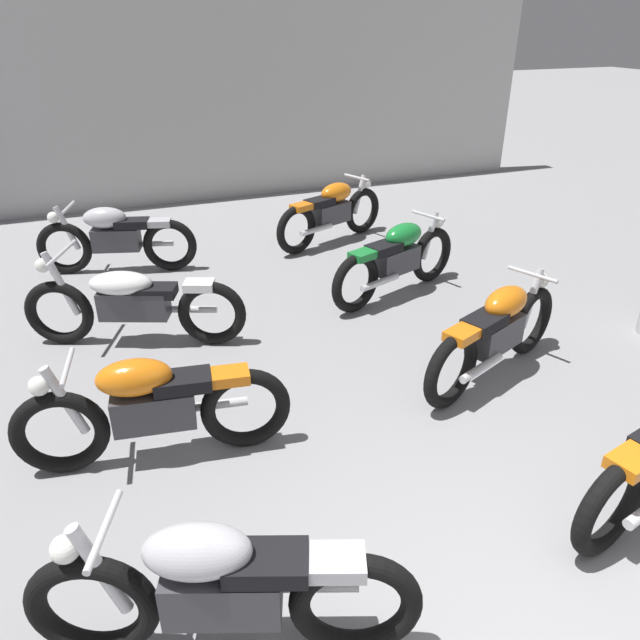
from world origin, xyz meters
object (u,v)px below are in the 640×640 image
object	(u,v)px
motorcycle_right_row_2	(397,258)
motorcycle_left_row_3	(115,237)
motorcycle_left_row_0	(221,588)
motorcycle_right_row_3	(332,211)
motorcycle_left_row_1	(152,406)
motorcycle_left_row_2	(133,302)
motorcycle_right_row_1	(497,331)

from	to	relation	value
motorcycle_right_row_2	motorcycle_left_row_3	bearing A→B (deg)	147.00
motorcycle_left_row_0	motorcycle_right_row_2	size ratio (longest dim) A/B	1.00
motorcycle_right_row_3	motorcycle_left_row_3	bearing A→B (deg)	-179.28
motorcycle_left_row_0	motorcycle_right_row_2	xyz separation A→B (m)	(2.88, 3.61, 0.00)
motorcycle_left_row_1	motorcycle_left_row_2	world-z (taller)	motorcycle_left_row_2
motorcycle_left_row_2	motorcycle_right_row_3	size ratio (longest dim) A/B	1.10
motorcycle_left_row_2	motorcycle_right_row_1	size ratio (longest dim) A/B	1.10
motorcycle_left_row_3	motorcycle_right_row_1	xyz separation A→B (m)	(2.93, -3.81, 0.00)
motorcycle_left_row_2	motorcycle_right_row_3	bearing A→B (deg)	34.96
motorcycle_left_row_1	motorcycle_right_row_2	world-z (taller)	same
motorcycle_left_row_2	motorcycle_left_row_3	bearing A→B (deg)	90.12
motorcycle_left_row_2	motorcycle_right_row_2	size ratio (longest dim) A/B	1.09
motorcycle_right_row_1	motorcycle_right_row_2	xyz separation A→B (m)	(0.02, 1.90, 0.00)
motorcycle_left_row_0	motorcycle_right_row_2	world-z (taller)	same
motorcycle_left_row_2	motorcycle_right_row_2	world-z (taller)	motorcycle_left_row_2
motorcycle_left_row_3	motorcycle_right_row_1	distance (m)	4.80
motorcycle_right_row_1	motorcycle_right_row_3	distance (m)	3.85
motorcycle_left_row_2	motorcycle_left_row_3	world-z (taller)	motorcycle_left_row_2
motorcycle_left_row_1	motorcycle_right_row_1	bearing A→B (deg)	0.93
motorcycle_left_row_2	motorcycle_right_row_2	bearing A→B (deg)	1.97
motorcycle_right_row_2	motorcycle_right_row_1	bearing A→B (deg)	-90.60
motorcycle_left_row_1	motorcycle_right_row_2	bearing A→B (deg)	33.04
motorcycle_left_row_1	motorcycle_right_row_1	distance (m)	2.97
motorcycle_right_row_2	motorcycle_right_row_3	world-z (taller)	same
motorcycle_left_row_1	motorcycle_right_row_2	xyz separation A→B (m)	(2.99, 1.95, 0.00)
motorcycle_right_row_1	motorcycle_left_row_3	bearing A→B (deg)	127.52
motorcycle_left_row_1	motorcycle_right_row_3	distance (m)	4.91
motorcycle_left_row_0	motorcycle_right_row_3	distance (m)	6.26
motorcycle_left_row_3	motorcycle_right_row_2	xyz separation A→B (m)	(2.95, -1.91, 0.00)
motorcycle_left_row_2	motorcycle_right_row_1	xyz separation A→B (m)	(2.92, -1.80, 0.01)
motorcycle_left_row_3	motorcycle_right_row_3	world-z (taller)	same
motorcycle_left_row_3	motorcycle_right_row_2	distance (m)	3.51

